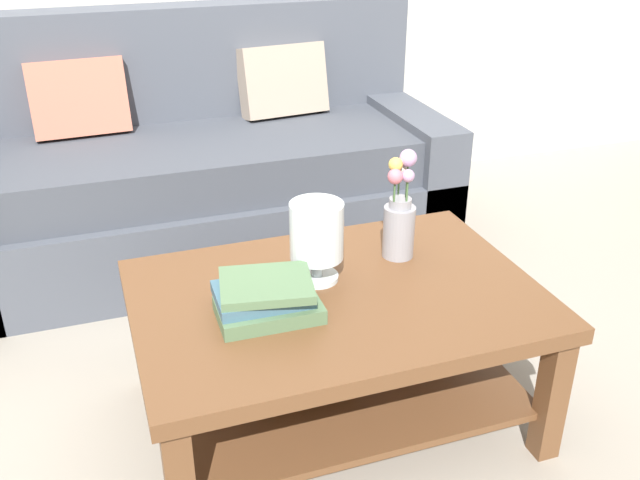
% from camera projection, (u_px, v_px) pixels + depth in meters
% --- Properties ---
extents(ground_plane, '(10.00, 10.00, 0.00)m').
position_uv_depth(ground_plane, '(293.00, 358.00, 2.58)').
color(ground_plane, gray).
extents(couch, '(2.15, 0.90, 1.06)m').
position_uv_depth(couch, '(203.00, 173.00, 3.23)').
color(couch, '#474C56').
rests_on(couch, ground).
extents(coffee_table, '(1.19, 0.82, 0.47)m').
position_uv_depth(coffee_table, '(335.00, 328.00, 2.15)').
color(coffee_table, brown).
rests_on(coffee_table, ground).
extents(book_stack_main, '(0.29, 0.25, 0.10)m').
position_uv_depth(book_stack_main, '(266.00, 299.00, 1.96)').
color(book_stack_main, '#51704C').
rests_on(book_stack_main, coffee_table).
extents(glass_hurricane_vase, '(0.16, 0.16, 0.25)m').
position_uv_depth(glass_hurricane_vase, '(317.00, 234.00, 2.09)').
color(glass_hurricane_vase, silver).
rests_on(glass_hurricane_vase, coffee_table).
extents(flower_pitcher, '(0.10, 0.11, 0.36)m').
position_uv_depth(flower_pitcher, '(399.00, 216.00, 2.23)').
color(flower_pitcher, gray).
rests_on(flower_pitcher, coffee_table).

